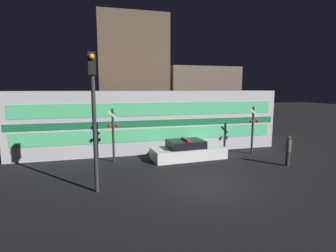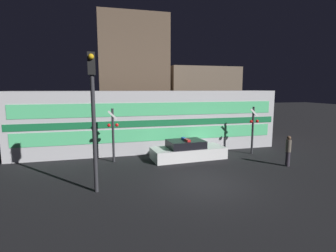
% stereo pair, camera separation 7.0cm
% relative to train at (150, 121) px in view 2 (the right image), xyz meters
% --- Properties ---
extents(ground_plane, '(120.00, 120.00, 0.00)m').
position_rel_train_xyz_m(ground_plane, '(1.12, -7.55, -2.13)').
color(ground_plane, black).
extents(train, '(18.40, 2.89, 4.26)m').
position_rel_train_xyz_m(train, '(0.00, 0.00, 0.00)').
color(train, silver).
rests_on(train, ground_plane).
extents(police_car, '(4.75, 2.16, 1.31)m').
position_rel_train_xyz_m(police_car, '(1.84, -3.03, -1.64)').
color(police_car, silver).
rests_on(police_car, ground_plane).
extents(pedestrian, '(0.30, 0.30, 1.77)m').
position_rel_train_xyz_m(pedestrian, '(6.85, -6.05, -1.22)').
color(pedestrian, '#2D2833').
rests_on(pedestrian, ground_plane).
extents(crossing_signal_near, '(0.67, 0.31, 3.22)m').
position_rel_train_xyz_m(crossing_signal_near, '(6.47, -3.01, -0.35)').
color(crossing_signal_near, '#2D2D33').
rests_on(crossing_signal_near, ground_plane).
extents(crossing_signal_far, '(0.67, 0.31, 3.25)m').
position_rel_train_xyz_m(crossing_signal_far, '(-2.76, -2.67, -0.33)').
color(crossing_signal_far, '#2D2D33').
rests_on(crossing_signal_far, ground_plane).
extents(traffic_light_corner, '(0.30, 0.46, 5.88)m').
position_rel_train_xyz_m(traffic_light_corner, '(-3.75, -7.17, 1.52)').
color(traffic_light_corner, '#2D2D33').
rests_on(traffic_light_corner, ground_plane).
extents(building_left, '(6.01, 6.55, 10.75)m').
position_rel_train_xyz_m(building_left, '(-0.44, 7.10, 3.25)').
color(building_left, brown).
rests_on(building_left, ground_plane).
extents(building_center, '(6.93, 4.32, 6.51)m').
position_rel_train_xyz_m(building_center, '(6.55, 6.77, 1.12)').
color(building_center, brown).
rests_on(building_center, ground_plane).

